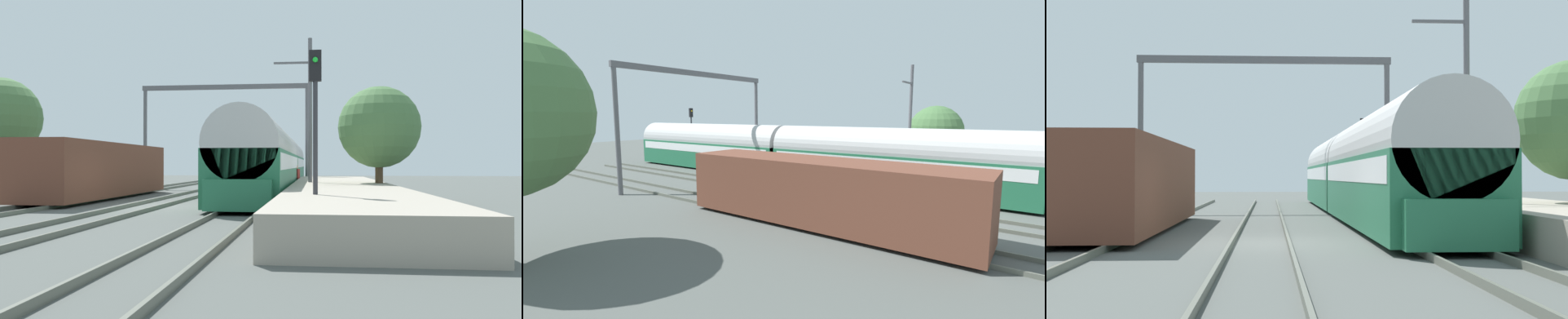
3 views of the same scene
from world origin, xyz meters
TOP-DOWN VIEW (x-y plane):
  - ground at (0.00, 0.00)m, footprint 120.00×120.00m
  - track_far_west at (-4.27, 0.00)m, footprint 1.52×60.00m
  - track_west at (0.00, 0.00)m, footprint 1.52×60.00m
  - track_east at (4.27, 0.00)m, footprint 1.52×60.00m
  - platform at (8.08, 2.00)m, footprint 4.40×28.00m
  - passenger_train at (4.27, 12.86)m, footprint 2.93×32.85m
  - freight_car at (-4.27, 4.56)m, footprint 2.80×13.00m
  - person_crossing at (5.69, 11.56)m, footprint 0.46×0.43m
  - railway_signal_near at (6.96, -6.02)m, footprint 0.36×0.30m
  - railway_signal_far at (6.18, 25.84)m, footprint 0.36×0.30m
  - catenary_gantry at (0.00, 17.28)m, footprint 12.93×0.28m
  - catenary_pole_east_mid at (6.62, 4.21)m, footprint 1.90×0.20m
  - tree_west_background at (-13.69, 10.34)m, footprint 5.27×5.27m
  - tree_east_background at (9.89, 3.33)m, footprint 3.82×3.82m

SIDE VIEW (x-z plane):
  - ground at x=0.00m, z-range 0.00..0.00m
  - track_far_west at x=-4.27m, z-range 0.00..0.16m
  - track_west at x=0.00m, z-range 0.00..0.16m
  - track_east at x=4.27m, z-range 0.00..0.16m
  - platform at x=8.08m, z-range 0.00..0.90m
  - person_crossing at x=5.69m, z-range 0.16..1.89m
  - freight_car at x=-4.27m, z-range 0.12..2.82m
  - passenger_train at x=4.27m, z-range 0.06..3.88m
  - railway_signal_near at x=6.96m, z-range 0.72..5.82m
  - railway_signal_far at x=6.18m, z-range 0.74..6.18m
  - tree_east_background at x=9.89m, z-range 0.79..6.22m
  - catenary_pole_east_mid at x=6.62m, z-range 0.15..8.15m
  - tree_west_background at x=-13.69m, z-range 1.10..8.59m
  - catenary_gantry at x=0.00m, z-range 1.73..9.59m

